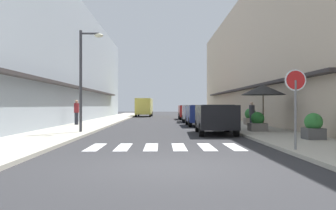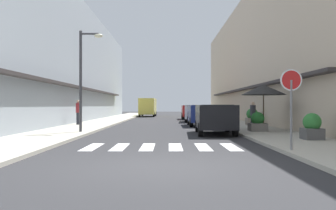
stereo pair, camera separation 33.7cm
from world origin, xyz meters
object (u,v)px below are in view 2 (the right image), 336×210
at_px(cafe_umbrella, 262,90).
at_px(pedestrian_walking_near, 251,114).
at_px(parked_car_far, 193,111).
at_px(planter_corner, 310,127).
at_px(pedestrian_walking_far, 77,112).
at_px(parked_car_mid, 200,113).
at_px(parked_car_distant, 189,110).
at_px(round_street_sign, 290,88).
at_px(street_lamp, 83,70).
at_px(delivery_van, 146,106).
at_px(planter_midblock, 256,123).
at_px(parked_car_near, 213,116).
at_px(planter_far, 251,117).

xyz_separation_m(cafe_umbrella, pedestrian_walking_near, (0.09, 2.62, -1.33)).
height_order(parked_car_far, cafe_umbrella, cafe_umbrella).
bearing_deg(planter_corner, pedestrian_walking_far, 138.57).
distance_m(parked_car_mid, planter_corner, 11.24).
relative_size(parked_car_distant, round_street_sign, 1.77).
distance_m(parked_car_distant, planter_corner, 22.57).
bearing_deg(street_lamp, parked_car_far, 62.52).
xyz_separation_m(delivery_van, planter_midblock, (7.23, -27.17, -0.85)).
relative_size(parked_car_mid, street_lamp, 0.83).
xyz_separation_m(parked_car_near, planter_corner, (3.23, -3.84, -0.31)).
bearing_deg(delivery_van, pedestrian_walking_near, -72.08).
relative_size(street_lamp, pedestrian_walking_near, 3.29).
bearing_deg(cafe_umbrella, delivery_van, 106.08).
height_order(parked_car_near, round_street_sign, round_street_sign).
relative_size(parked_car_mid, pedestrian_walking_far, 2.48).
bearing_deg(cafe_umbrella, pedestrian_walking_far, 153.87).
bearing_deg(planter_far, street_lamp, -148.33).
distance_m(delivery_van, planter_far, 23.00).
distance_m(round_street_sign, planter_far, 13.40).
bearing_deg(delivery_van, pedestrian_walking_far, -99.55).
bearing_deg(planter_corner, pedestrian_walking_near, 93.31).
bearing_deg(parked_car_far, cafe_umbrella, -76.92).
height_order(parked_car_far, pedestrian_walking_near, pedestrian_walking_near).
distance_m(parked_car_near, planter_midblock, 2.34).
xyz_separation_m(parked_car_mid, planter_midblock, (2.26, -6.44, -0.37)).
bearing_deg(parked_car_far, planter_far, -62.19).
bearing_deg(cafe_umbrella, planter_far, 82.52).
bearing_deg(planter_midblock, parked_car_distant, 97.15).
relative_size(planter_midblock, pedestrian_walking_far, 0.58).
bearing_deg(planter_far, round_street_sign, -98.98).
xyz_separation_m(planter_corner, planter_far, (0.16, 10.08, 0.05)).
xyz_separation_m(parked_car_mid, planter_corner, (3.23, -10.76, -0.31)).
bearing_deg(pedestrian_walking_far, planter_midblock, 123.66).
bearing_deg(parked_car_near, cafe_umbrella, 20.63).
bearing_deg(planter_far, pedestrian_walking_far, 178.61).
distance_m(parked_car_far, pedestrian_walking_near, 9.46).
bearing_deg(planter_far, delivery_van, 111.33).
distance_m(round_street_sign, street_lamp, 10.62).
xyz_separation_m(cafe_umbrella, planter_corner, (0.52, -4.86, -1.65)).
relative_size(delivery_van, round_street_sign, 2.28).
distance_m(parked_car_mid, street_lamp, 9.71).
bearing_deg(parked_car_far, pedestrian_walking_far, -144.21).
height_order(round_street_sign, cafe_umbrella, cafe_umbrella).
bearing_deg(round_street_sign, parked_car_far, 93.83).
bearing_deg(pedestrian_walking_near, parked_car_distant, 82.15).
relative_size(planter_corner, pedestrian_walking_near, 0.66).
height_order(parked_car_far, delivery_van, delivery_van).
distance_m(cafe_umbrella, pedestrian_walking_near, 2.94).
height_order(parked_car_near, street_lamp, street_lamp).
bearing_deg(pedestrian_walking_far, parked_car_distant, -152.50).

